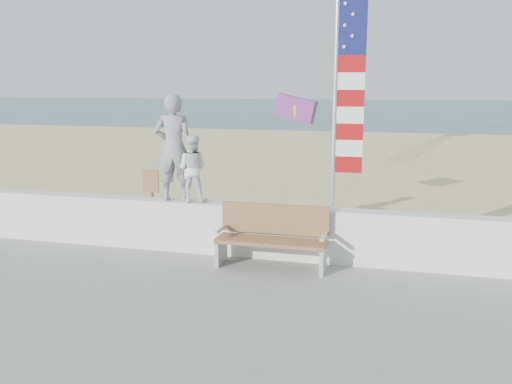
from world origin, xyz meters
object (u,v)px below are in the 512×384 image
at_px(child, 192,169).
at_px(flag, 343,92).
at_px(adult, 174,148).
at_px(bench, 272,236).

distance_m(child, flag, 2.91).
distance_m(adult, flag, 3.07).
bearing_deg(adult, child, 169.56).
height_order(child, bench, child).
bearing_deg(bench, adult, 166.39).
bearing_deg(bench, child, 163.73).
relative_size(child, bench, 0.65).
height_order(child, flag, flag).
distance_m(child, bench, 1.89).
relative_size(adult, child, 1.60).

